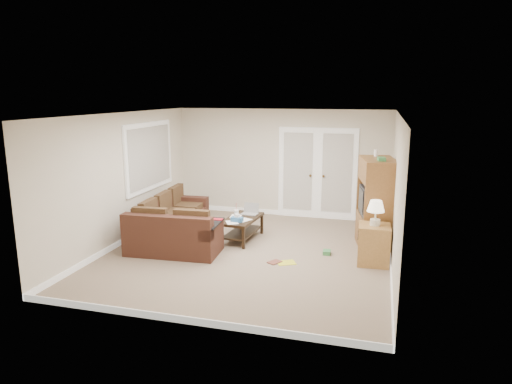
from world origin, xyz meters
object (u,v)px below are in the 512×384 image
(tv_armoire, at_px, (376,204))
(side_cabinet, at_px, (374,241))
(sectional_sofa, at_px, (174,227))
(coffee_table, at_px, (242,227))

(tv_armoire, distance_m, side_cabinet, 0.96)
(sectional_sofa, bearing_deg, coffee_table, 18.33)
(sectional_sofa, relative_size, side_cabinet, 2.32)
(coffee_table, relative_size, tv_armoire, 0.63)
(sectional_sofa, xyz_separation_m, tv_armoire, (3.78, 0.68, 0.55))
(tv_armoire, bearing_deg, coffee_table, 173.75)
(coffee_table, bearing_deg, sectional_sofa, -153.21)
(sectional_sofa, distance_m, tv_armoire, 3.88)
(coffee_table, xyz_separation_m, side_cabinet, (2.53, -0.67, 0.15))
(sectional_sofa, distance_m, coffee_table, 1.35)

